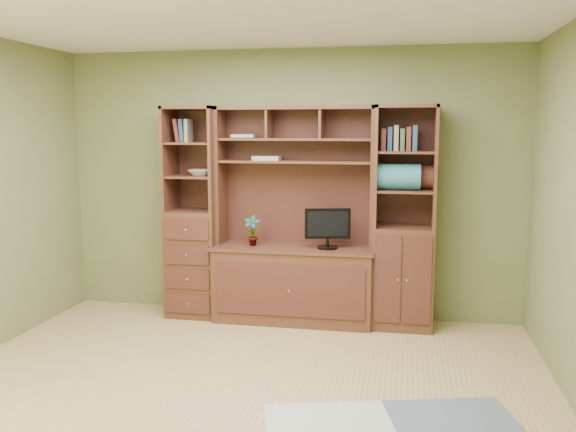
% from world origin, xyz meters
% --- Properties ---
extents(room, '(4.60, 4.10, 2.64)m').
position_xyz_m(room, '(0.00, 0.00, 1.30)').
color(room, tan).
rests_on(room, ground).
extents(center_hutch, '(1.54, 0.53, 2.05)m').
position_xyz_m(center_hutch, '(0.10, 1.73, 1.02)').
color(center_hutch, '#522C1C').
rests_on(center_hutch, ground).
extents(left_tower, '(0.50, 0.45, 2.05)m').
position_xyz_m(left_tower, '(-0.90, 1.77, 1.02)').
color(left_tower, '#522C1C').
rests_on(left_tower, ground).
extents(right_tower, '(0.55, 0.45, 2.05)m').
position_xyz_m(right_tower, '(1.12, 1.77, 1.02)').
color(right_tower, '#522C1C').
rests_on(right_tower, ground).
extents(monitor, '(0.46, 0.28, 0.52)m').
position_xyz_m(monitor, '(0.42, 1.70, 0.99)').
color(monitor, black).
rests_on(monitor, center_hutch).
extents(orchid, '(0.15, 0.10, 0.29)m').
position_xyz_m(orchid, '(-0.30, 1.70, 0.88)').
color(orchid, '#A05C36').
rests_on(orchid, center_hutch).
extents(magazines, '(0.26, 0.19, 0.04)m').
position_xyz_m(magazines, '(-0.18, 1.82, 1.56)').
color(magazines, '#ADA294').
rests_on(magazines, center_hutch).
extents(bowl, '(0.23, 0.23, 0.06)m').
position_xyz_m(bowl, '(-0.83, 1.77, 1.42)').
color(bowl, beige).
rests_on(bowl, left_tower).
extents(blanket_teal, '(0.41, 0.23, 0.23)m').
position_xyz_m(blanket_teal, '(1.05, 1.73, 1.41)').
color(blanket_teal, '#2F717B').
rests_on(blanket_teal, right_tower).
extents(blanket_red, '(0.40, 0.22, 0.22)m').
position_xyz_m(blanket_red, '(1.22, 1.85, 1.40)').
color(blanket_red, brown).
rests_on(blanket_red, right_tower).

